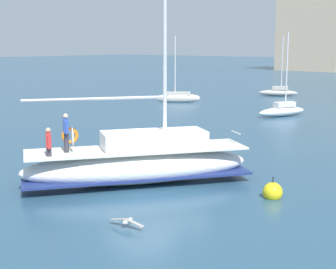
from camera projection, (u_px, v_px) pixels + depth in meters
name	position (u px, v px, depth m)	size (l,w,h in m)	color
ground_plane	(142.00, 185.00, 21.24)	(400.00, 400.00, 0.00)	#284C66
main_sailboat	(139.00, 162.00, 21.44)	(7.40, 9.28, 13.88)	white
moored_sloop_near	(282.00, 110.00, 41.57)	(2.66, 4.74, 6.73)	silver
moored_sloop_far	(178.00, 96.00, 52.37)	(4.86, 4.43, 6.58)	#B7B2A8
moored_cutter_left	(278.00, 92.00, 57.89)	(4.33, 2.92, 6.66)	#B7B2A8
seagull	(127.00, 221.00, 16.25)	(1.29, 0.48, 0.18)	silver
mooring_buoy	(273.00, 192.00, 19.43)	(0.75, 0.75, 0.98)	yellow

